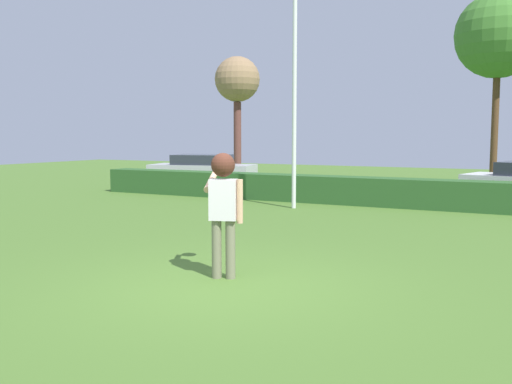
{
  "coord_description": "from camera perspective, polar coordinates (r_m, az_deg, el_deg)",
  "views": [
    {
      "loc": [
        3.89,
        -6.52,
        2.04
      ],
      "look_at": [
        -0.22,
        1.36,
        1.15
      ],
      "focal_mm": 40.09,
      "sensor_mm": 36.0,
      "label": 1
    }
  ],
  "objects": [
    {
      "name": "parked_car_silver",
      "position": [
        23.36,
        -5.36,
        2.36
      ],
      "size": [
        4.46,
        2.53,
        1.25
      ],
      "color": "#B7B7BC",
      "rests_on": "ground"
    },
    {
      "name": "bare_elm_tree",
      "position": [
        27.57,
        -1.88,
        10.92
      ],
      "size": [
        2.14,
        2.14,
        5.75
      ],
      "color": "brown",
      "rests_on": "ground"
    },
    {
      "name": "hedge_row",
      "position": [
        16.74,
        14.0,
        -0.06
      ],
      "size": [
        20.53,
        0.9,
        0.81
      ],
      "primitive_type": "cube",
      "color": "#2C5826",
      "rests_on": "ground"
    },
    {
      "name": "oak_tree",
      "position": [
        23.51,
        23.04,
        14.14
      ],
      "size": [
        3.15,
        3.15,
        7.28
      ],
      "color": "#543721",
      "rests_on": "ground"
    },
    {
      "name": "ground_plane",
      "position": [
        7.86,
        -3.18,
        -9.33
      ],
      "size": [
        60.0,
        60.0,
        0.0
      ],
      "primitive_type": "plane",
      "color": "#4B712B"
    },
    {
      "name": "frisbee",
      "position": [
        8.8,
        -3.54,
        0.76
      ],
      "size": [
        0.26,
        0.26,
        0.08
      ],
      "color": "yellow"
    },
    {
      "name": "person",
      "position": [
        8.07,
        -3.28,
        -0.68
      ],
      "size": [
        0.72,
        0.66,
        1.79
      ],
      "color": "#76765A",
      "rests_on": "ground"
    },
    {
      "name": "lamppost",
      "position": [
        15.99,
        3.87,
        11.69
      ],
      "size": [
        0.24,
        0.24,
        6.77
      ],
      "color": "silver",
      "rests_on": "ground"
    }
  ]
}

